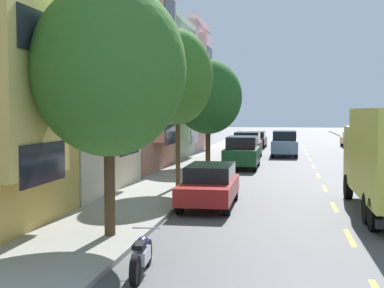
% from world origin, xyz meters
% --- Properties ---
extents(ground_plane, '(160.00, 160.00, 0.00)m').
position_xyz_m(ground_plane, '(0.00, 30.00, 0.00)').
color(ground_plane, '#4C4C4F').
extents(sidewalk_left, '(3.20, 120.00, 0.14)m').
position_xyz_m(sidewalk_left, '(-7.10, 28.00, 0.07)').
color(sidewalk_left, '#99968E').
rests_on(sidewalk_left, ground_plane).
extents(lane_centerline_dashes, '(0.14, 47.20, 0.01)m').
position_xyz_m(lane_centerline_dashes, '(0.00, 24.50, 0.00)').
color(lane_centerline_dashes, yellow).
rests_on(lane_centerline_dashes, ground_plane).
extents(townhouse_third_terracotta, '(11.45, 8.24, 12.24)m').
position_xyz_m(townhouse_third_terracotta, '(-14.02, 22.31, 5.92)').
color(townhouse_third_terracotta, '#B27560').
rests_on(townhouse_third_terracotta, ground_plane).
extents(townhouse_fourth_sage, '(13.84, 8.24, 9.97)m').
position_xyz_m(townhouse_fourth_sage, '(-15.21, 30.75, 4.78)').
color(townhouse_fourth_sage, '#99AD8E').
rests_on(townhouse_fourth_sage, ground_plane).
extents(townhouse_fifth_rose, '(11.09, 8.24, 11.07)m').
position_xyz_m(townhouse_fifth_rose, '(-13.83, 39.19, 5.33)').
color(townhouse_fifth_rose, '#CC9E9E').
rests_on(townhouse_fifth_rose, ground_plane).
extents(street_tree_nearest, '(4.12, 4.12, 6.76)m').
position_xyz_m(street_tree_nearest, '(-6.40, 5.69, 4.57)').
color(street_tree_nearest, '#47331E').
rests_on(street_tree_nearest, sidewalk_left).
extents(street_tree_second, '(3.05, 3.05, 6.85)m').
position_xyz_m(street_tree_second, '(-6.40, 15.49, 4.92)').
color(street_tree_second, '#47331E').
rests_on(street_tree_second, sidewalk_left).
extents(street_tree_third, '(4.13, 4.13, 6.44)m').
position_xyz_m(street_tree_third, '(-6.40, 25.29, 4.31)').
color(street_tree_third, '#47331E').
rests_on(street_tree_third, sidewalk_left).
extents(parked_suv_burgundy, '(1.99, 4.82, 1.93)m').
position_xyz_m(parked_suv_burgundy, '(-4.47, 32.39, 0.99)').
color(parked_suv_burgundy, maroon).
rests_on(parked_suv_burgundy, ground_plane).
extents(parked_wagon_red, '(1.85, 4.71, 1.50)m').
position_xyz_m(parked_wagon_red, '(-4.46, 11.46, 0.80)').
color(parked_wagon_red, '#AD1E1E').
rests_on(parked_wagon_red, ground_plane).
extents(parked_suv_forest, '(1.98, 4.81, 1.93)m').
position_xyz_m(parked_suv_forest, '(-4.30, 25.13, 0.99)').
color(parked_suv_forest, '#194C28').
rests_on(parked_suv_forest, ground_plane).
extents(parked_suv_teal, '(2.01, 4.82, 1.93)m').
position_xyz_m(parked_suv_teal, '(4.42, 37.55, 0.99)').
color(parked_suv_teal, '#195B60').
rests_on(parked_suv_teal, ground_plane).
extents(parked_sedan_orange, '(1.81, 4.50, 1.43)m').
position_xyz_m(parked_sedan_orange, '(4.49, 46.31, 0.75)').
color(parked_sedan_orange, orange).
rests_on(parked_sedan_orange, ground_plane).
extents(parked_wagon_black, '(1.92, 4.74, 1.50)m').
position_xyz_m(parked_wagon_black, '(-4.44, 44.40, 0.80)').
color(parked_wagon_black, black).
rests_on(parked_wagon_black, ground_plane).
extents(parked_suv_champagne, '(1.95, 4.80, 1.93)m').
position_xyz_m(parked_suv_champagne, '(4.45, 31.59, 0.99)').
color(parked_suv_champagne, tan).
rests_on(parked_suv_champagne, ground_plane).
extents(moving_sky_sedan, '(1.95, 4.80, 1.93)m').
position_xyz_m(moving_sky_sedan, '(-1.80, 34.75, 0.99)').
color(moving_sky_sedan, '#7A9EC6').
rests_on(moving_sky_sedan, ground_plane).
extents(parked_motorcycle, '(0.62, 2.05, 0.90)m').
position_xyz_m(parked_motorcycle, '(-4.75, 2.67, 0.41)').
color(parked_motorcycle, black).
rests_on(parked_motorcycle, ground_plane).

